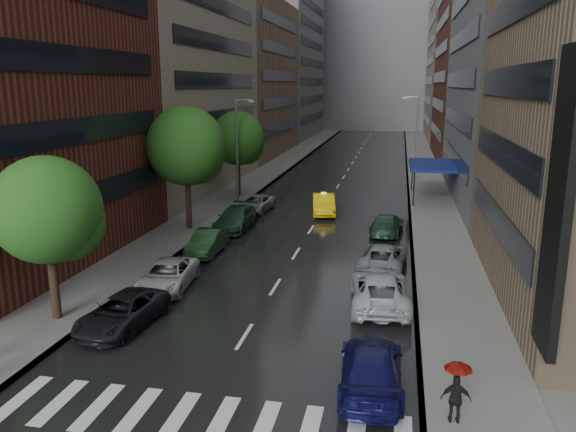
# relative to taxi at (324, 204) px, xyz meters

# --- Properties ---
(ground) EXTENTS (220.00, 220.00, 0.00)m
(ground) POSITION_rel_taxi_xyz_m (-0.21, -27.21, -0.82)
(ground) COLOR gray
(ground) RESTS_ON ground
(road) EXTENTS (14.00, 140.00, 0.01)m
(road) POSITION_rel_taxi_xyz_m (-0.21, 22.79, -0.81)
(road) COLOR black
(road) RESTS_ON ground
(sidewalk_left) EXTENTS (4.00, 140.00, 0.15)m
(sidewalk_left) POSITION_rel_taxi_xyz_m (-9.21, 22.79, -0.74)
(sidewalk_left) COLOR gray
(sidewalk_left) RESTS_ON ground
(sidewalk_right) EXTENTS (4.00, 140.00, 0.15)m
(sidewalk_right) POSITION_rel_taxi_xyz_m (8.79, 22.79, -0.74)
(sidewalk_right) COLOR gray
(sidewalk_right) RESTS_ON ground
(crosswalk) EXTENTS (13.15, 2.80, 0.01)m
(crosswalk) POSITION_rel_taxi_xyz_m (-0.01, -29.21, -0.80)
(crosswalk) COLOR silver
(crosswalk) RESTS_ON ground
(buildings_left) EXTENTS (8.00, 108.00, 38.00)m
(buildings_left) POSITION_rel_taxi_xyz_m (-15.21, 31.57, 15.17)
(buildings_left) COLOR maroon
(buildings_left) RESTS_ON ground
(buildings_right) EXTENTS (8.05, 109.10, 36.00)m
(buildings_right) POSITION_rel_taxi_xyz_m (14.78, 29.49, 14.22)
(buildings_right) COLOR #937A5B
(buildings_right) RESTS_ON ground
(building_far) EXTENTS (40.00, 14.00, 32.00)m
(building_far) POSITION_rel_taxi_xyz_m (-0.21, 90.79, 15.18)
(building_far) COLOR slate
(building_far) RESTS_ON ground
(tree_near) EXTENTS (4.64, 4.64, 7.39)m
(tree_near) POSITION_rel_taxi_xyz_m (-8.81, -23.28, 4.24)
(tree_near) COLOR #382619
(tree_near) RESTS_ON ground
(tree_mid) EXTENTS (5.54, 5.54, 8.83)m
(tree_mid) POSITION_rel_taxi_xyz_m (-8.81, -7.00, 5.23)
(tree_mid) COLOR #382619
(tree_mid) RESTS_ON ground
(tree_far) EXTENTS (4.96, 4.96, 7.90)m
(tree_far) POSITION_rel_taxi_xyz_m (-8.81, 5.80, 4.59)
(tree_far) COLOR #382619
(tree_far) RESTS_ON ground
(taxi) EXTENTS (2.53, 5.17, 1.63)m
(taxi) POSITION_rel_taxi_xyz_m (0.00, 0.00, 0.00)
(taxi) COLOR yellow
(taxi) RESTS_ON ground
(parked_cars_left) EXTENTS (2.79, 28.34, 1.59)m
(parked_cars_left) POSITION_rel_taxi_xyz_m (-5.61, -12.20, -0.09)
(parked_cars_left) COLOR black
(parked_cars_left) RESTS_ON ground
(parked_cars_right) EXTENTS (3.09, 26.22, 1.59)m
(parked_cars_right) POSITION_rel_taxi_xyz_m (5.19, -16.52, -0.05)
(parked_cars_right) COLOR #0F0F47
(parked_cars_right) RESTS_ON ground
(ped_red_umbrella) EXTENTS (0.92, 0.82, 2.01)m
(ped_red_umbrella) POSITION_rel_taxi_xyz_m (7.82, -28.06, 0.52)
(ped_red_umbrella) COLOR black
(ped_red_umbrella) RESTS_ON sidewalk_right
(street_lamp_left) EXTENTS (1.74, 0.22, 9.00)m
(street_lamp_left) POSITION_rel_taxi_xyz_m (-7.93, 2.79, 4.07)
(street_lamp_left) COLOR gray
(street_lamp_left) RESTS_ON sidewalk_left
(street_lamp_right) EXTENTS (1.74, 0.22, 9.00)m
(street_lamp_right) POSITION_rel_taxi_xyz_m (7.51, 17.79, 4.07)
(street_lamp_right) COLOR gray
(street_lamp_right) RESTS_ON sidewalk_right
(awning) EXTENTS (4.00, 8.00, 3.12)m
(awning) POSITION_rel_taxi_xyz_m (8.77, 7.79, 2.32)
(awning) COLOR navy
(awning) RESTS_ON sidewalk_right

